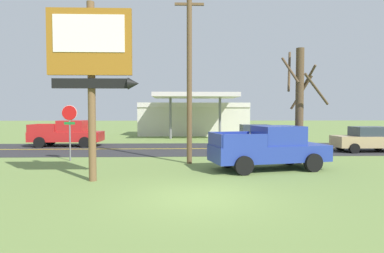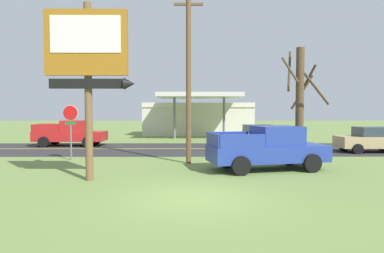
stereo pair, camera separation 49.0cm
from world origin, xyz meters
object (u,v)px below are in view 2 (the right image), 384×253
at_px(car_tan_mid_lane, 372,139).
at_px(utility_pole, 189,66).
at_px(bare_tree, 300,103).
at_px(pickup_red_on_road, 71,133).
at_px(gas_station, 198,118).
at_px(stop_sign, 71,123).
at_px(motel_sign, 88,59).
at_px(pickup_blue_parked_on_lawn, 268,148).
at_px(car_silver_far_lane, 259,135).

bearing_deg(car_tan_mid_lane, utility_pole, -159.37).
bearing_deg(car_tan_mid_lane, bare_tree, -143.81).
bearing_deg(utility_pole, pickup_red_on_road, 136.78).
relative_size(bare_tree, pickup_red_on_road, 1.11).
relative_size(utility_pole, gas_station, 0.77).
distance_m(stop_sign, pickup_red_on_road, 7.90).
relative_size(motel_sign, stop_sign, 2.25).
xyz_separation_m(stop_sign, pickup_blue_parked_on_lawn, (9.89, -2.90, -1.06)).
distance_m(stop_sign, gas_station, 21.12).
bearing_deg(gas_station, pickup_blue_parked_on_lawn, -83.41).
bearing_deg(pickup_red_on_road, car_silver_far_lane, 0.00).
bearing_deg(car_silver_far_lane, pickup_blue_parked_on_lawn, -99.74).
distance_m(motel_sign, bare_tree, 10.21).
relative_size(bare_tree, gas_station, 0.48).
bearing_deg(car_tan_mid_lane, stop_sign, -169.43).
distance_m(gas_station, pickup_red_on_road, 15.96).
bearing_deg(stop_sign, gas_station, 69.90).
xyz_separation_m(bare_tree, pickup_red_on_road, (-14.51, 8.51, -2.10)).
bearing_deg(pickup_red_on_road, stop_sign, -70.22).
distance_m(bare_tree, car_silver_far_lane, 8.80).
height_order(bare_tree, pickup_red_on_road, bare_tree).
height_order(stop_sign, car_tan_mid_lane, stop_sign).
height_order(motel_sign, car_silver_far_lane, motel_sign).
bearing_deg(bare_tree, pickup_blue_parked_on_lawn, -138.25).
distance_m(stop_sign, car_tan_mid_lane, 18.37).
bearing_deg(utility_pole, motel_sign, -131.12).
xyz_separation_m(pickup_red_on_road, car_tan_mid_lane, (20.67, -4.00, -0.13)).
bearing_deg(gas_station, car_silver_far_lane, -70.60).
height_order(utility_pole, pickup_red_on_road, utility_pole).
relative_size(gas_station, pickup_red_on_road, 2.31).
relative_size(pickup_blue_parked_on_lawn, pickup_red_on_road, 1.06).
bearing_deg(car_tan_mid_lane, car_silver_far_lane, 147.88).
bearing_deg(pickup_red_on_road, car_tan_mid_lane, -10.95).
bearing_deg(gas_station, motel_sign, -100.46).
bearing_deg(pickup_blue_parked_on_lawn, pickup_red_on_road, 140.68).
relative_size(stop_sign, pickup_blue_parked_on_lawn, 0.54).
bearing_deg(pickup_blue_parked_on_lawn, car_silver_far_lane, 80.26).
xyz_separation_m(utility_pole, car_silver_far_lane, (5.35, 8.41, -4.04)).
bearing_deg(stop_sign, pickup_blue_parked_on_lawn, -16.37).
height_order(utility_pole, bare_tree, utility_pole).
xyz_separation_m(gas_station, pickup_red_on_road, (-9.91, -12.47, -0.98)).
bearing_deg(utility_pole, car_silver_far_lane, 57.55).
bearing_deg(stop_sign, motel_sign, -63.48).
bearing_deg(gas_station, pickup_red_on_road, -128.47).
bearing_deg(pickup_red_on_road, bare_tree, -30.40).
xyz_separation_m(bare_tree, car_tan_mid_lane, (6.16, 4.51, -2.23)).
relative_size(pickup_red_on_road, car_silver_far_lane, 1.24).
relative_size(gas_station, pickup_blue_parked_on_lawn, 2.18).
height_order(utility_pole, pickup_blue_parked_on_lawn, utility_pole).
xyz_separation_m(pickup_blue_parked_on_lawn, car_silver_far_lane, (1.76, 10.27, -0.13)).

